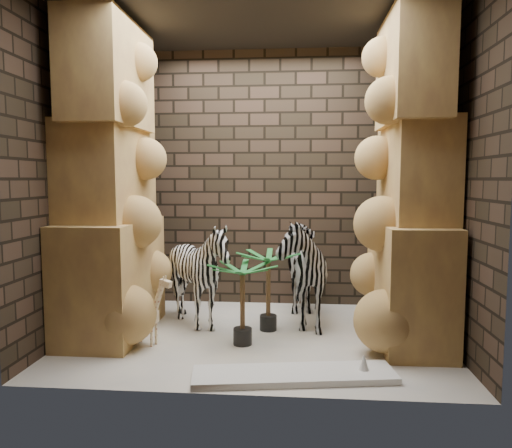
# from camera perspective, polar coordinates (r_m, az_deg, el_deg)

# --- Properties ---
(floor) EXTENTS (3.50, 3.50, 0.00)m
(floor) POSITION_cam_1_polar(r_m,az_deg,el_deg) (4.70, -0.06, -13.24)
(floor) COLOR #ECE0C6
(floor) RESTS_ON ground
(ceiling) EXTENTS (3.50, 3.50, 0.00)m
(ceiling) POSITION_cam_1_polar(r_m,az_deg,el_deg) (4.70, -0.06, 24.01)
(ceiling) COLOR black
(ceiling) RESTS_ON ground
(wall_back) EXTENTS (3.50, 0.00, 3.50)m
(wall_back) POSITION_cam_1_polar(r_m,az_deg,el_deg) (5.70, 1.01, 5.39)
(wall_back) COLOR black
(wall_back) RESTS_ON ground
(wall_front) EXTENTS (3.50, 0.00, 3.50)m
(wall_front) POSITION_cam_1_polar(r_m,az_deg,el_deg) (3.21, -1.96, 5.38)
(wall_front) COLOR black
(wall_front) RESTS_ON ground
(wall_left) EXTENTS (0.00, 3.00, 3.00)m
(wall_left) POSITION_cam_1_polar(r_m,az_deg,el_deg) (4.92, -20.91, 5.03)
(wall_left) COLOR black
(wall_left) RESTS_ON ground
(wall_right) EXTENTS (0.00, 3.00, 3.00)m
(wall_right) POSITION_cam_1_polar(r_m,az_deg,el_deg) (4.64, 22.09, 4.99)
(wall_right) COLOR black
(wall_right) RESTS_ON ground
(rock_pillar_left) EXTENTS (0.68, 1.30, 3.00)m
(rock_pillar_left) POSITION_cam_1_polar(r_m,az_deg,el_deg) (4.78, -17.11, 5.15)
(rock_pillar_left) COLOR tan
(rock_pillar_left) RESTS_ON floor
(rock_pillar_right) EXTENTS (0.58, 1.25, 3.00)m
(rock_pillar_right) POSITION_cam_1_polar(r_m,az_deg,el_deg) (4.55, 18.11, 5.12)
(rock_pillar_right) COLOR tan
(rock_pillar_right) RESTS_ON floor
(zebra_right) EXTENTS (0.80, 1.21, 1.33)m
(zebra_right) POSITION_cam_1_polar(r_m,az_deg,el_deg) (4.99, 4.81, -4.28)
(zebra_right) COLOR white
(zebra_right) RESTS_ON floor
(zebra_left) EXTENTS (0.97, 1.16, 0.98)m
(zebra_left) POSITION_cam_1_polar(r_m,az_deg,el_deg) (4.88, -6.77, -6.61)
(zebra_left) COLOR white
(zebra_left) RESTS_ON floor
(giraffe_toy) EXTENTS (0.36, 0.23, 0.67)m
(giraffe_toy) POSITION_cam_1_polar(r_m,az_deg,el_deg) (4.51, -13.01, -9.74)
(giraffe_toy) COLOR #FFE6B8
(giraffe_toy) RESTS_ON floor
(palm_front) EXTENTS (0.36, 0.36, 0.80)m
(palm_front) POSITION_cam_1_polar(r_m,az_deg,el_deg) (4.78, 1.47, -7.91)
(palm_front) COLOR #186F2E
(palm_front) RESTS_ON floor
(palm_back) EXTENTS (0.36, 0.36, 0.76)m
(palm_back) POSITION_cam_1_polar(r_m,az_deg,el_deg) (4.38, -1.62, -9.46)
(palm_back) COLOR #186F2E
(palm_back) RESTS_ON floor
(surfboard) EXTENTS (1.57, 0.60, 0.05)m
(surfboard) POSITION_cam_1_polar(r_m,az_deg,el_deg) (3.80, 4.55, -17.47)
(surfboard) COLOR white
(surfboard) RESTS_ON floor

